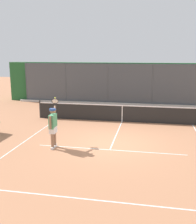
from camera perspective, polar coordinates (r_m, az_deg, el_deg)
name	(u,v)px	position (r m, az deg, el deg)	size (l,w,h in m)	color
ground_plane	(112,144)	(11.64, 3.09, -6.80)	(60.00, 60.00, 0.00)	#B27551
court_line_markings	(109,153)	(10.64, 2.28, -8.64)	(7.79, 8.54, 0.01)	white
fence_backdrop	(130,83)	(20.90, 6.91, 6.05)	(19.67, 1.37, 3.12)	#474C51
tennis_net	(122,113)	(15.27, 5.17, -0.25)	(10.01, 0.09, 1.07)	#2D2D2D
tennis_player	(53,125)	(11.03, -9.56, -2.73)	(0.48, 1.39, 1.96)	silver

